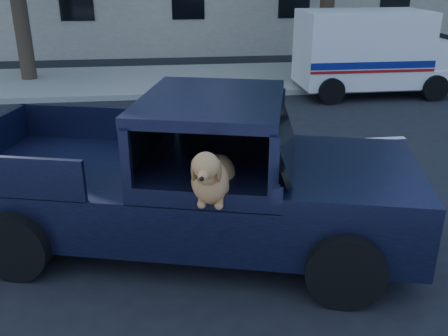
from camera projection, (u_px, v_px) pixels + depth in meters
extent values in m
plane|color=black|center=(177.00, 236.00, 6.56)|extent=(120.00, 120.00, 0.00)
cube|color=gray|center=(165.00, 80.00, 14.97)|extent=(60.00, 4.00, 0.15)
cylinder|color=#332619|center=(19.00, 6.00, 14.07)|extent=(0.44, 0.44, 4.40)
cylinder|color=#332619|center=(327.00, 3.00, 15.12)|extent=(0.44, 0.44, 4.40)
cube|color=black|center=(192.00, 195.00, 6.20)|extent=(5.70, 3.38, 0.68)
cube|color=black|center=(352.00, 172.00, 5.79)|extent=(2.03, 2.39, 0.16)
cube|color=black|center=(212.00, 102.00, 5.71)|extent=(2.05, 2.32, 0.12)
cube|color=black|center=(283.00, 135.00, 5.74)|extent=(0.71, 1.78, 0.58)
cube|color=black|center=(224.00, 200.00, 5.64)|extent=(0.69, 0.69, 0.39)
cube|color=black|center=(277.00, 196.00, 4.63)|extent=(0.11, 0.08, 0.16)
cube|color=silver|center=(372.00, 75.00, 13.52)|extent=(4.02, 1.82, 0.48)
cube|color=silver|center=(362.00, 39.00, 13.12)|extent=(3.26, 1.82, 1.44)
cube|color=silver|center=(430.00, 52.00, 13.49)|extent=(0.86, 1.77, 0.67)
cube|color=navy|center=(374.00, 65.00, 12.47)|extent=(3.25, 0.02, 0.17)
cube|color=#9E0F0F|center=(373.00, 72.00, 12.53)|extent=(3.25, 0.02, 0.07)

